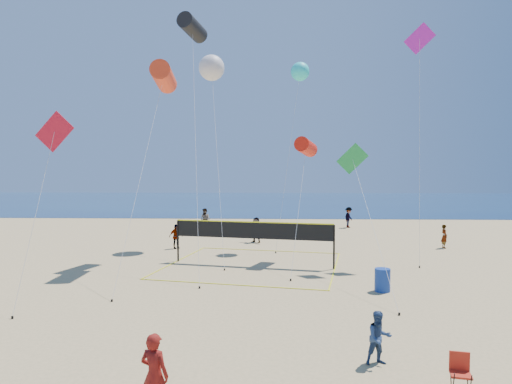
{
  "coord_description": "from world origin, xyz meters",
  "views": [
    {
      "loc": [
        0.87,
        -10.81,
        5.36
      ],
      "look_at": [
        0.41,
        2.0,
        4.69
      ],
      "focal_mm": 32.0,
      "sensor_mm": 36.0,
      "label": 1
    }
  ],
  "objects_px": {
    "trash_barrel": "(382,280)",
    "volleyball_net": "(253,235)",
    "woman": "(154,375)",
    "camp_chair": "(460,369)"
  },
  "relations": [
    {
      "from": "camp_chair",
      "to": "volleyball_net",
      "type": "relative_size",
      "value": 0.09
    },
    {
      "from": "woman",
      "to": "volleyball_net",
      "type": "bearing_deg",
      "value": -76.39
    },
    {
      "from": "camp_chair",
      "to": "volleyball_net",
      "type": "height_order",
      "value": "volleyball_net"
    },
    {
      "from": "woman",
      "to": "trash_barrel",
      "type": "xyz_separation_m",
      "value": [
        7.32,
        10.29,
        -0.42
      ]
    },
    {
      "from": "camp_chair",
      "to": "trash_barrel",
      "type": "distance_m",
      "value": 8.78
    },
    {
      "from": "trash_barrel",
      "to": "volleyball_net",
      "type": "xyz_separation_m",
      "value": [
        -5.86,
        5.19,
        1.16
      ]
    },
    {
      "from": "trash_barrel",
      "to": "volleyball_net",
      "type": "relative_size",
      "value": 0.09
    },
    {
      "from": "woman",
      "to": "trash_barrel",
      "type": "distance_m",
      "value": 12.63
    },
    {
      "from": "trash_barrel",
      "to": "volleyball_net",
      "type": "height_order",
      "value": "volleyball_net"
    },
    {
      "from": "woman",
      "to": "trash_barrel",
      "type": "height_order",
      "value": "woman"
    }
  ]
}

